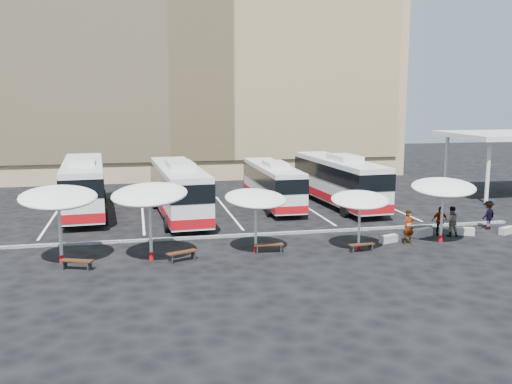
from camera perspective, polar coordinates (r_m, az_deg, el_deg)
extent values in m
plane|color=black|center=(33.23, -0.62, -4.65)|extent=(120.00, 120.00, 0.00)
cube|color=tan|center=(64.04, -6.44, 13.40)|extent=(42.00, 18.00, 25.00)
cube|color=tan|center=(54.98, -5.48, 13.53)|extent=(40.00, 0.30, 20.00)
cube|color=silver|center=(51.56, 24.20, 5.22)|extent=(10.00, 8.00, 0.40)
cylinder|color=silver|center=(47.06, 22.18, 1.83)|extent=(0.30, 0.30, 4.80)
cylinder|color=silver|center=(52.10, 18.50, 2.73)|extent=(0.30, 0.30, 4.80)
cube|color=black|center=(33.69, -0.79, -4.32)|extent=(34.00, 0.25, 0.15)
cube|color=white|center=(40.81, -19.71, -2.53)|extent=(0.15, 12.00, 0.01)
cube|color=white|center=(40.42, -11.26, -2.26)|extent=(0.15, 12.00, 0.01)
cube|color=white|center=(40.91, -2.82, -1.94)|extent=(0.15, 12.00, 0.01)
cube|color=white|center=(42.25, 5.24, -1.60)|extent=(0.15, 12.00, 0.01)
cube|color=white|center=(44.38, 12.66, -1.25)|extent=(0.15, 12.00, 0.01)
cube|color=silver|center=(41.77, -16.87, 0.74)|extent=(3.42, 12.74, 3.15)
cube|color=black|center=(41.68, -16.91, 1.60)|extent=(3.49, 12.81, 1.16)
cube|color=#A70B13|center=(41.96, -16.79, -0.82)|extent=(3.49, 12.81, 0.58)
cube|color=#A70B13|center=(48.12, -16.68, 0.92)|extent=(2.70, 0.38, 1.47)
cube|color=silver|center=(40.50, -17.01, 3.02)|extent=(1.88, 3.25, 0.42)
cylinder|color=black|center=(45.69, -18.33, -0.54)|extent=(0.43, 1.07, 1.05)
cylinder|color=black|center=(45.63, -15.04, -0.39)|extent=(0.43, 1.07, 1.05)
cylinder|color=black|center=(37.96, -18.85, -2.56)|extent=(0.43, 1.07, 1.05)
cylinder|color=black|center=(37.89, -14.89, -2.38)|extent=(0.43, 1.07, 1.05)
cube|color=silver|center=(38.84, -7.75, 0.34)|extent=(3.28, 12.36, 3.06)
cube|color=black|center=(38.75, -7.77, 1.23)|extent=(3.35, 12.42, 1.12)
cube|color=#A70B13|center=(39.04, -7.71, -1.29)|extent=(3.35, 12.42, 0.56)
cube|color=#A70B13|center=(44.96, -8.78, 0.58)|extent=(2.62, 0.36, 1.43)
cube|color=silver|center=(37.60, -7.59, 2.70)|extent=(1.81, 3.15, 0.41)
cylinder|color=black|center=(42.45, -10.06, -0.96)|extent=(0.42, 1.04, 1.02)
cylinder|color=black|center=(42.75, -6.66, -0.80)|extent=(0.42, 1.04, 1.02)
cylinder|color=black|center=(35.00, -8.85, -3.17)|extent=(0.42, 1.04, 1.02)
cylinder|color=black|center=(35.36, -4.75, -2.96)|extent=(0.42, 1.04, 1.02)
cube|color=silver|center=(42.52, 1.65, 0.90)|extent=(2.29, 10.78, 2.69)
cube|color=black|center=(42.44, 1.66, 1.62)|extent=(2.34, 10.84, 0.99)
cube|color=#A70B13|center=(42.68, 1.65, -0.41)|extent=(2.34, 10.84, 0.49)
cube|color=#A70B13|center=(47.81, 0.11, 1.05)|extent=(2.30, 0.19, 1.26)
cube|color=silver|center=(41.45, 1.96, 2.80)|extent=(1.45, 2.70, 0.36)
cylinder|color=black|center=(45.51, -0.67, -0.18)|extent=(0.32, 0.90, 0.90)
cylinder|color=black|center=(46.01, 2.07, -0.08)|extent=(0.32, 0.90, 0.90)
cylinder|color=black|center=(39.05, 1.31, -1.82)|extent=(0.32, 0.90, 0.90)
cylinder|color=black|center=(39.62, 4.46, -1.68)|extent=(0.32, 0.90, 0.90)
cube|color=silver|center=(43.16, 8.26, 1.25)|extent=(3.33, 12.38, 3.06)
cube|color=black|center=(43.08, 8.28, 2.06)|extent=(3.40, 12.44, 1.12)
cube|color=#A70B13|center=(43.33, 8.23, -0.22)|extent=(3.40, 12.44, 0.56)
cube|color=#A70B13|center=(48.87, 5.34, 1.37)|extent=(2.62, 0.37, 1.43)
cube|color=silver|center=(42.02, 8.88, 3.39)|extent=(1.83, 3.16, 0.41)
cylinder|color=black|center=(46.17, 4.98, 0.00)|extent=(0.42, 1.04, 1.02)
cylinder|color=black|center=(47.12, 7.89, 0.14)|extent=(0.42, 1.04, 1.02)
cylinder|color=black|center=(39.23, 8.91, -1.79)|extent=(0.42, 1.04, 1.02)
cylinder|color=black|center=(40.34, 12.21, -1.58)|extent=(0.42, 1.04, 1.02)
cylinder|color=silver|center=(29.51, -19.00, -3.73)|extent=(0.18, 0.18, 3.28)
cylinder|color=#A70B13|center=(29.86, -18.85, -6.39)|extent=(0.28, 0.28, 0.44)
ellipsoid|color=silver|center=(29.18, -19.18, -0.49)|extent=(4.32, 4.36, 1.12)
cylinder|color=silver|center=(28.94, -10.50, -3.57)|extent=(0.20, 0.20, 3.32)
cylinder|color=#A70B13|center=(29.30, -10.42, -6.32)|extent=(0.32, 0.32, 0.44)
ellipsoid|color=silver|center=(28.60, -10.61, -0.22)|extent=(4.91, 4.94, 1.14)
cylinder|color=silver|center=(29.92, -0.03, -3.43)|extent=(0.16, 0.16, 2.86)
cylinder|color=#A70B13|center=(30.22, -0.03, -5.72)|extent=(0.25, 0.25, 0.38)
ellipsoid|color=silver|center=(29.62, -0.03, -0.65)|extent=(3.92, 3.96, 0.98)
cylinder|color=silver|center=(30.94, 10.28, -3.30)|extent=(0.15, 0.15, 2.70)
cylinder|color=#A70B13|center=(31.22, 10.22, -5.40)|extent=(0.24, 0.24, 0.36)
ellipsoid|color=silver|center=(30.67, 10.36, -0.76)|extent=(3.71, 3.74, 0.93)
cylinder|color=silver|center=(33.70, 18.09, -2.23)|extent=(0.19, 0.19, 3.10)
cylinder|color=#A70B13|center=(33.99, 17.97, -4.44)|extent=(0.30, 0.30, 0.41)
ellipsoid|color=silver|center=(33.42, 18.23, 0.46)|extent=(4.60, 4.63, 1.06)
cube|color=black|center=(28.53, -17.49, -6.57)|extent=(1.61, 0.95, 0.06)
cube|color=black|center=(28.88, -18.59, -6.93)|extent=(0.20, 0.39, 0.42)
cube|color=black|center=(28.33, -16.32, -7.13)|extent=(0.20, 0.39, 0.42)
cube|color=black|center=(28.85, -7.42, -5.99)|extent=(1.64, 1.04, 0.06)
cube|color=black|center=(28.64, -8.54, -6.65)|extent=(0.22, 0.40, 0.43)
cube|color=black|center=(29.22, -6.30, -6.27)|extent=(0.22, 0.40, 0.43)
cube|color=black|center=(30.10, 1.28, -5.28)|extent=(1.59, 0.54, 0.06)
cube|color=black|center=(30.08, 0.09, -5.76)|extent=(0.09, 0.40, 0.42)
cube|color=black|center=(30.26, 2.45, -5.68)|extent=(0.09, 0.40, 0.42)
cube|color=black|center=(30.82, 10.50, -5.17)|extent=(1.45, 0.56, 0.06)
cube|color=black|center=(30.61, 9.57, -5.67)|extent=(0.10, 0.36, 0.38)
cube|color=black|center=(31.16, 11.40, -5.45)|extent=(0.10, 0.36, 0.38)
cube|color=gray|center=(33.09, 13.12, -4.59)|extent=(1.18, 0.72, 0.42)
cube|color=gray|center=(34.95, 16.30, -3.91)|extent=(1.37, 0.86, 0.49)
cube|color=gray|center=(36.13, 20.05, -3.71)|extent=(1.27, 0.81, 0.45)
cube|color=gray|center=(37.38, 23.80, -3.54)|extent=(1.18, 0.75, 0.42)
imported|color=black|center=(32.88, 15.02, -3.41)|extent=(0.78, 0.60, 1.92)
imported|color=black|center=(35.43, 18.95, -2.79)|extent=(1.00, 0.86, 1.79)
imported|color=black|center=(35.41, 17.90, -2.78)|extent=(1.03, 0.45, 1.75)
imported|color=black|center=(38.09, 22.18, -2.14)|extent=(1.33, 1.08, 1.80)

